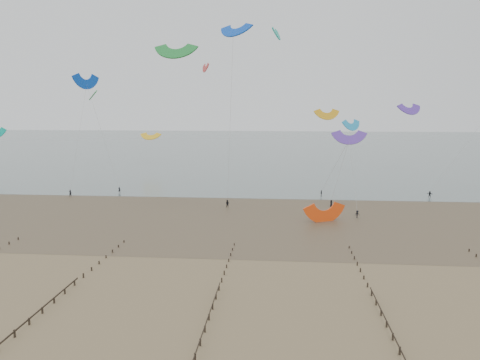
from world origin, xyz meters
name	(u,v)px	position (x,y,z in m)	size (l,w,h in m)	color
ground	(196,271)	(0.00, 0.00, 0.00)	(500.00, 500.00, 0.00)	brown
sea_and_shore	(206,213)	(-4.08, 34.40, 0.01)	(500.00, 665.00, 0.03)	#475654
groynes	(201,338)	(4.00, -19.05, 0.47)	(72.16, 50.16, 1.00)	black
kitesurfer_lead	(70,193)	(-40.03, 48.89, 0.85)	(0.62, 0.41, 1.71)	black
kitesurfers	(388,201)	(35.42, 45.97, 0.82)	(118.16, 24.09, 1.89)	black
grounded_kite	(324,222)	(19.69, 28.85, 0.00)	(7.39, 3.87, 5.63)	#FF4810
kites_airborne	(247,104)	(0.34, 88.65, 22.41)	(245.04, 129.53, 41.35)	#24A3E2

